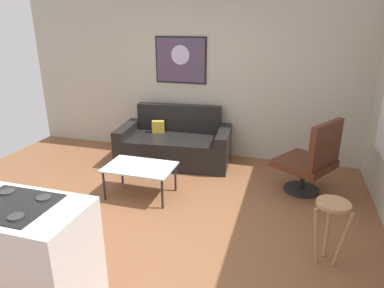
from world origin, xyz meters
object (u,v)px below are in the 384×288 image
couch (175,144)px  wall_painting (181,60)px  armchair (311,160)px  bar_stool (331,217)px  coffee_table (140,169)px

couch → wall_painting: 1.40m
armchair → wall_painting: bearing=153.6°
armchair → bar_stool: (0.13, -1.42, 0.01)m
armchair → wall_painting: wall_painting is taller
coffee_table → wall_painting: bearing=90.1°
couch → bar_stool: couch is taller
bar_stool → wall_painting: 3.55m
couch → armchair: armchair is taller
coffee_table → bar_stool: bar_stool is taller
armchair → coffee_table: bearing=-162.3°
coffee_table → armchair: 2.25m
bar_stool → armchair: bearing=95.2°
armchair → bar_stool: size_ratio=1.59×
coffee_table → bar_stool: (2.27, -0.74, 0.11)m
coffee_table → wall_painting: size_ratio=1.02×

